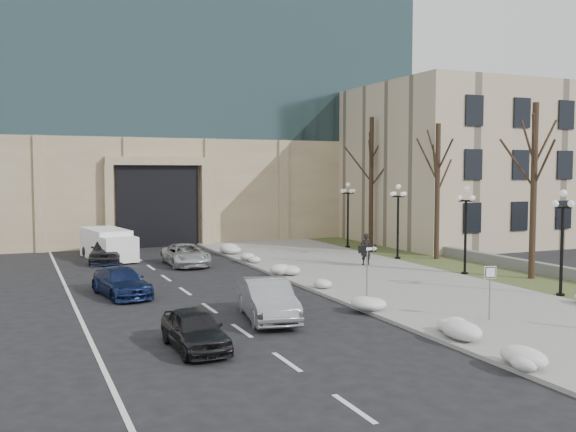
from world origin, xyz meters
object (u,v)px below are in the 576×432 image
pedestrian (366,249)px  car_d (186,255)px  lamppost_c (398,211)px  keep_sign (490,281)px  car_a (195,330)px  box_truck (108,245)px  car_c (121,282)px  lamppost_b (466,218)px  lamppost_d (348,206)px  car_b (268,300)px  lamppost_a (562,228)px  car_e (108,250)px  one_way_sign (370,256)px

pedestrian → car_d: bearing=-25.6°
lamppost_c → keep_sign: bearing=-111.3°
car_a → box_truck: bearing=87.4°
car_c → box_truck: size_ratio=0.70×
keep_sign → lamppost_b: lamppost_b is taller
keep_sign → lamppost_d: size_ratio=0.44×
car_d → lamppost_c: bearing=-13.7°
car_b → keep_sign: (7.34, -3.62, 0.77)m
car_c → car_d: (4.92, 7.95, 0.01)m
lamppost_a → lamppost_b: size_ratio=1.00×
car_e → one_way_sign: (8.32, -17.29, 1.30)m
car_b → one_way_sign: 5.13m
box_truck → car_e: bearing=-108.1°
car_a → car_b: 4.55m
car_d → lamppost_a: lamppost_a is taller
box_truck → car_d: bearing=-59.3°
car_e → lamppost_d: (16.78, 0.21, 2.30)m
keep_sign → lamppost_b: 10.88m
lamppost_a → car_d: bearing=128.7°
car_e → box_truck: (0.22, 1.32, 0.15)m
one_way_sign → lamppost_a: 8.76m
car_a → car_c: size_ratio=0.86×
lamppost_a → car_b: bearing=174.9°
car_a → car_c: bearing=92.9°
lamppost_c → lamppost_d: bearing=90.0°
one_way_sign → lamppost_c: 13.91m
lamppost_c → lamppost_d: (0.00, 6.50, 0.00)m
box_truck → keep_sign: keep_sign is taller
car_b → lamppost_a: (13.36, -1.19, 2.31)m
one_way_sign → lamppost_d: lamppost_d is taller
car_a → car_b: bearing=37.1°
pedestrian → car_c: bearing=13.3°
box_truck → one_way_sign: size_ratio=2.48×
car_e → lamppost_c: 18.07m
car_d → pedestrian: size_ratio=2.51×
pedestrian → lamppost_d: bearing=-111.6°
car_e → keep_sign: keep_sign is taller
keep_sign → lamppost_b: bearing=71.2°
pedestrian → keep_sign: bearing=78.9°
car_c → lamppost_c: size_ratio=0.91×
car_b → car_d: size_ratio=1.00×
car_d → one_way_sign: size_ratio=1.84×
one_way_sign → car_d: bearing=100.8°
car_b → one_way_sign: (4.90, 0.82, 1.31)m
box_truck → lamppost_a: bearing=-59.7°
car_c → one_way_sign: (9.22, -6.00, 1.44)m
car_d → box_truck: (-3.80, 4.66, 0.28)m
car_c → lamppost_d: bearing=23.1°
car_c → lamppost_b: size_ratio=0.91×
lamppost_a → lamppost_d: 19.50m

